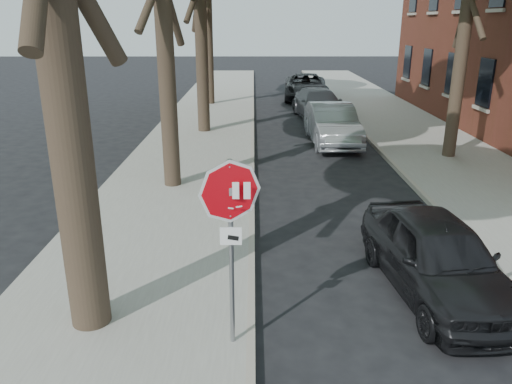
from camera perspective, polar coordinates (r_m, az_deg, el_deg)
ground at (r=7.29m, az=3.12°, el=-17.35°), size 120.00×120.00×0.00m
sidewalk_left at (r=18.48m, az=-6.81°, el=5.54°), size 4.00×55.00×0.12m
sidewalk_right at (r=19.45m, az=19.05°, el=5.31°), size 4.00×55.00×0.12m
curb_left at (r=18.36m, az=-0.41°, el=5.61°), size 0.12×55.00×0.13m
curb_right at (r=18.87m, az=13.14°, el=5.48°), size 0.12×55.00×0.13m
stop_sign at (r=6.30m, az=-2.92°, el=-3.10°), size 0.76×0.34×2.61m
car_a at (r=8.75m, az=20.01°, el=-6.92°), size 1.98×4.04×1.33m
car_b at (r=18.61m, az=8.67°, el=7.66°), size 1.67×4.45×1.45m
car_c at (r=23.42m, az=7.21°, el=9.91°), size 2.43×4.85×1.35m
car_d at (r=29.35m, az=5.73°, el=11.87°), size 2.75×5.35×1.44m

